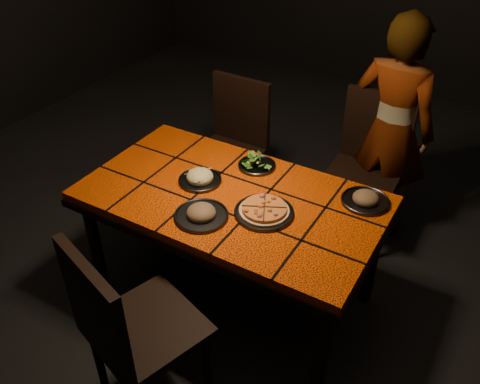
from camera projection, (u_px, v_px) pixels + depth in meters
The scene contains 11 objects.
room_shell at pixel (230, 60), 2.28m from camera, with size 6.04×7.04×3.08m.
dining_table at pixel (232, 206), 2.77m from camera, with size 1.62×0.92×0.75m.
chair_near at pixel (126, 326), 2.20m from camera, with size 0.59×0.59×1.03m.
chair_far_left at pixel (233, 139), 3.59m from camera, with size 0.45×0.45×0.98m.
chair_far_right at pixel (368, 159), 3.34m from camera, with size 0.47×0.47×1.01m.
diner at pixel (391, 130), 3.28m from camera, with size 0.56×0.37×1.53m, color brown.
plate_pizza at pixel (264, 211), 2.57m from camera, with size 0.34×0.34×0.04m.
plate_pasta at pixel (200, 178), 2.81m from camera, with size 0.24×0.24×0.08m.
plate_salad at pixel (257, 163), 2.93m from camera, with size 0.22×0.22×0.07m.
plate_mushroom_a at pixel (201, 213), 2.55m from camera, with size 0.28×0.28×0.09m.
plate_mushroom_b at pixel (366, 199), 2.65m from camera, with size 0.25×0.25×0.08m.
Camera 1 is at (1.16, -1.87, 2.35)m, focal length 38.00 mm.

